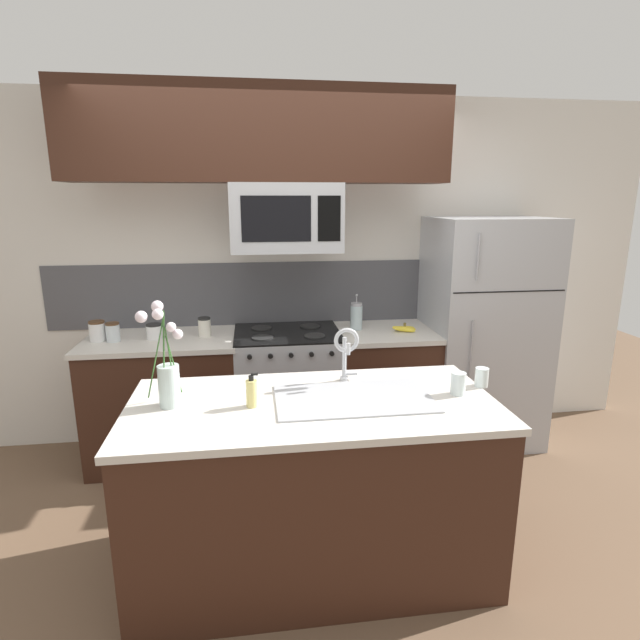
{
  "coord_description": "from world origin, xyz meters",
  "views": [
    {
      "loc": [
        -0.24,
        -2.58,
        1.86
      ],
      "look_at": [
        0.15,
        0.27,
        1.16
      ],
      "focal_mm": 28.0,
      "sensor_mm": 36.0,
      "label": 1
    }
  ],
  "objects_px": {
    "refrigerator": "(482,332)",
    "drinking_glass": "(458,383)",
    "storage_jar_medium": "(113,332)",
    "dish_soap_bottle": "(252,393)",
    "sink_faucet": "(346,347)",
    "banana_bunch": "(405,329)",
    "flower_vase": "(167,374)",
    "microwave": "(286,218)",
    "storage_jar_squat": "(205,327)",
    "storage_jar_tall": "(97,331)",
    "stove_range": "(288,392)",
    "storage_jar_short": "(154,331)",
    "spare_glass": "(482,377)",
    "french_press": "(356,316)"
  },
  "relations": [
    {
      "from": "microwave",
      "to": "refrigerator",
      "type": "height_order",
      "value": "microwave"
    },
    {
      "from": "microwave",
      "to": "french_press",
      "type": "distance_m",
      "value": 0.9
    },
    {
      "from": "banana_bunch",
      "to": "dish_soap_bottle",
      "type": "xyz_separation_m",
      "value": [
        -1.12,
        -1.21,
        0.05
      ]
    },
    {
      "from": "storage_jar_medium",
      "to": "dish_soap_bottle",
      "type": "xyz_separation_m",
      "value": [
        0.93,
        -1.24,
        0.0
      ]
    },
    {
      "from": "dish_soap_bottle",
      "to": "flower_vase",
      "type": "bearing_deg",
      "value": 171.16
    },
    {
      "from": "dish_soap_bottle",
      "to": "spare_glass",
      "type": "xyz_separation_m",
      "value": [
        1.19,
        0.1,
        -0.02
      ]
    },
    {
      "from": "microwave",
      "to": "dish_soap_bottle",
      "type": "xyz_separation_m",
      "value": [
        -0.26,
        -1.25,
        -0.76
      ]
    },
    {
      "from": "banana_bunch",
      "to": "drinking_glass",
      "type": "distance_m",
      "value": 1.2
    },
    {
      "from": "storage_jar_squat",
      "to": "drinking_glass",
      "type": "distance_m",
      "value": 1.85
    },
    {
      "from": "storage_jar_tall",
      "to": "dish_soap_bottle",
      "type": "bearing_deg",
      "value": -50.49
    },
    {
      "from": "storage_jar_medium",
      "to": "drinking_glass",
      "type": "height_order",
      "value": "storage_jar_medium"
    },
    {
      "from": "drinking_glass",
      "to": "flower_vase",
      "type": "height_order",
      "value": "flower_vase"
    },
    {
      "from": "stove_range",
      "to": "banana_bunch",
      "type": "distance_m",
      "value": 0.98
    },
    {
      "from": "sink_faucet",
      "to": "banana_bunch",
      "type": "bearing_deg",
      "value": 57.33
    },
    {
      "from": "refrigerator",
      "to": "flower_vase",
      "type": "height_order",
      "value": "refrigerator"
    },
    {
      "from": "storage_jar_tall",
      "to": "spare_glass",
      "type": "relative_size",
      "value": 1.42
    },
    {
      "from": "refrigerator",
      "to": "dish_soap_bottle",
      "type": "xyz_separation_m",
      "value": [
        -1.76,
        -1.29,
        0.11
      ]
    },
    {
      "from": "refrigerator",
      "to": "dish_soap_bottle",
      "type": "height_order",
      "value": "refrigerator"
    },
    {
      "from": "microwave",
      "to": "banana_bunch",
      "type": "relative_size",
      "value": 3.92
    },
    {
      "from": "stove_range",
      "to": "storage_jar_squat",
      "type": "height_order",
      "value": "storage_jar_squat"
    },
    {
      "from": "storage_jar_short",
      "to": "sink_faucet",
      "type": "bearing_deg",
      "value": -41.43
    },
    {
      "from": "dish_soap_bottle",
      "to": "spare_glass",
      "type": "relative_size",
      "value": 1.67
    },
    {
      "from": "stove_range",
      "to": "flower_vase",
      "type": "bearing_deg",
      "value": -117.99
    },
    {
      "from": "refrigerator",
      "to": "microwave",
      "type": "bearing_deg",
      "value": -178.43
    },
    {
      "from": "storage_jar_tall",
      "to": "sink_faucet",
      "type": "distance_m",
      "value": 1.85
    },
    {
      "from": "storage_jar_tall",
      "to": "refrigerator",
      "type": "bearing_deg",
      "value": 0.59
    },
    {
      "from": "refrigerator",
      "to": "storage_jar_medium",
      "type": "relative_size",
      "value": 13.27
    },
    {
      "from": "storage_jar_short",
      "to": "dish_soap_bottle",
      "type": "relative_size",
      "value": 0.66
    },
    {
      "from": "sink_faucet",
      "to": "storage_jar_squat",
      "type": "bearing_deg",
      "value": 128.0
    },
    {
      "from": "storage_jar_medium",
      "to": "storage_jar_tall",
      "type": "bearing_deg",
      "value": 168.44
    },
    {
      "from": "microwave",
      "to": "storage_jar_medium",
      "type": "bearing_deg",
      "value": -179.54
    },
    {
      "from": "microwave",
      "to": "drinking_glass",
      "type": "distance_m",
      "value": 1.64
    },
    {
      "from": "refrigerator",
      "to": "storage_jar_squat",
      "type": "xyz_separation_m",
      "value": [
        -2.08,
        -0.0,
        0.11
      ]
    },
    {
      "from": "sink_faucet",
      "to": "storage_jar_short",
      "type": "bearing_deg",
      "value": 138.57
    },
    {
      "from": "spare_glass",
      "to": "flower_vase",
      "type": "distance_m",
      "value": 1.57
    },
    {
      "from": "stove_range",
      "to": "storage_jar_short",
      "type": "xyz_separation_m",
      "value": [
        -0.93,
        -0.01,
        0.5
      ]
    },
    {
      "from": "storage_jar_medium",
      "to": "sink_faucet",
      "type": "distance_m",
      "value": 1.75
    },
    {
      "from": "storage_jar_medium",
      "to": "flower_vase",
      "type": "relative_size",
      "value": 0.26
    },
    {
      "from": "storage_jar_tall",
      "to": "spare_glass",
      "type": "height_order",
      "value": "storage_jar_tall"
    },
    {
      "from": "stove_range",
      "to": "dish_soap_bottle",
      "type": "bearing_deg",
      "value": -101.52
    },
    {
      "from": "spare_glass",
      "to": "flower_vase",
      "type": "height_order",
      "value": "flower_vase"
    },
    {
      "from": "refrigerator",
      "to": "storage_jar_squat",
      "type": "height_order",
      "value": "refrigerator"
    },
    {
      "from": "refrigerator",
      "to": "storage_jar_squat",
      "type": "distance_m",
      "value": 2.09
    },
    {
      "from": "french_press",
      "to": "stove_range",
      "type": "bearing_deg",
      "value": -173.4
    },
    {
      "from": "storage_jar_squat",
      "to": "storage_jar_short",
      "type": "bearing_deg",
      "value": -175.97
    },
    {
      "from": "stove_range",
      "to": "refrigerator",
      "type": "relative_size",
      "value": 0.54
    },
    {
      "from": "refrigerator",
      "to": "drinking_glass",
      "type": "distance_m",
      "value": 1.48
    },
    {
      "from": "refrigerator",
      "to": "spare_glass",
      "type": "distance_m",
      "value": 1.32
    },
    {
      "from": "microwave",
      "to": "banana_bunch",
      "type": "xyz_separation_m",
      "value": [
        0.86,
        -0.04,
        -0.8
      ]
    },
    {
      "from": "storage_jar_medium",
      "to": "storage_jar_squat",
      "type": "bearing_deg",
      "value": 4.37
    }
  ]
}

